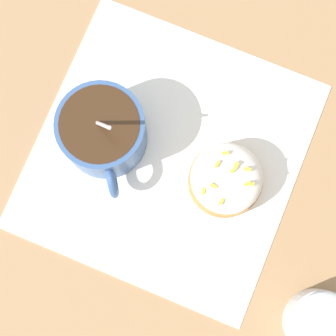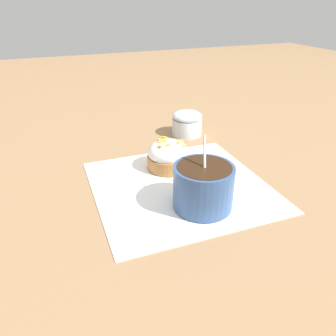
{
  "view_description": "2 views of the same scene",
  "coord_description": "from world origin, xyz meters",
  "views": [
    {
      "loc": [
        0.04,
        -0.11,
        0.63
      ],
      "look_at": [
        0.01,
        -0.02,
        0.04
      ],
      "focal_mm": 60.0,
      "sensor_mm": 36.0,
      "label": 1
    },
    {
      "loc": [
        -0.45,
        0.2,
        0.3
      ],
      "look_at": [
        0.01,
        0.02,
        0.04
      ],
      "focal_mm": 35.0,
      "sensor_mm": 36.0,
      "label": 2
    }
  ],
  "objects": [
    {
      "name": "sugar_bowl",
      "position": [
        0.22,
        -0.11,
        0.03
      ],
      "size": [
        0.07,
        0.07,
        0.06
      ],
      "color": "silver",
      "rests_on": "ground_plane"
    },
    {
      "name": "paper_napkin",
      "position": [
        0.0,
        0.0,
        0.0
      ],
      "size": [
        0.29,
        0.3,
        0.0
      ],
      "color": "white",
      "rests_on": "ground_plane"
    },
    {
      "name": "ground_plane",
      "position": [
        0.0,
        0.0,
        0.0
      ],
      "size": [
        3.0,
        3.0,
        0.0
      ],
      "primitive_type": "plane",
      "color": "#93704C"
    },
    {
      "name": "coffee_cup",
      "position": [
        -0.07,
        -0.01,
        0.04
      ],
      "size": [
        0.09,
        0.11,
        0.11
      ],
      "color": "#335184",
      "rests_on": "paper_napkin"
    },
    {
      "name": "frosted_pastry",
      "position": [
        0.07,
        -0.01,
        0.03
      ],
      "size": [
        0.08,
        0.08,
        0.06
      ],
      "color": "#B2753D",
      "rests_on": "paper_napkin"
    }
  ]
}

